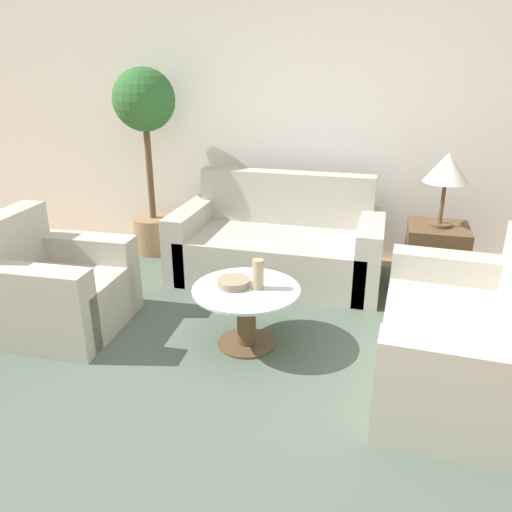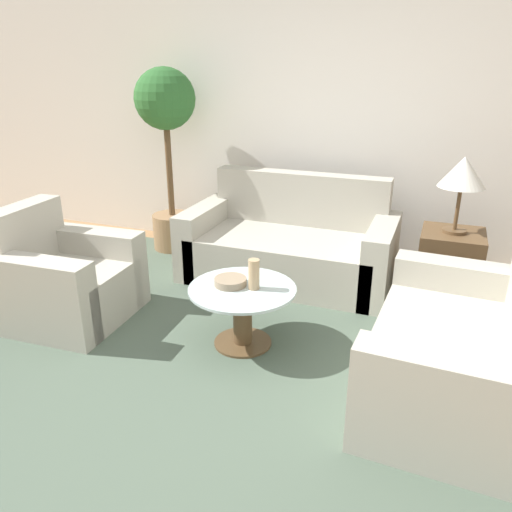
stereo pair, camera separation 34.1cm
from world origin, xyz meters
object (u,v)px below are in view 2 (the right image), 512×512
object	(u,v)px
table_lamp	(463,174)
potted_plant	(167,133)
loveseat	(468,355)
bowl	(230,282)
sofa_main	(291,246)
armchair	(62,282)
coffee_table	(242,308)
vase	(254,274)

from	to	relation	value
table_lamp	potted_plant	distance (m)	2.65
loveseat	bowl	distance (m)	1.49
sofa_main	table_lamp	xyz separation A→B (m)	(1.31, -0.01, 0.74)
armchair	coffee_table	distance (m)	1.40
sofa_main	coffee_table	distance (m)	1.25
sofa_main	table_lamp	world-z (taller)	table_lamp
sofa_main	coffee_table	world-z (taller)	sofa_main
armchair	bowl	size ratio (longest dim) A/B	4.14
potted_plant	bowl	world-z (taller)	potted_plant
coffee_table	bowl	world-z (taller)	bowl
vase	loveseat	bearing A→B (deg)	-4.44
armchair	bowl	xyz separation A→B (m)	(1.31, 0.11, 0.17)
potted_plant	bowl	size ratio (longest dim) A/B	8.23
armchair	coffee_table	size ratio (longest dim) A/B	1.25
loveseat	table_lamp	bearing A→B (deg)	-171.70
coffee_table	sofa_main	bearing A→B (deg)	92.35
armchair	sofa_main	bearing A→B (deg)	-47.84
armchair	coffee_table	world-z (taller)	armchair
coffee_table	bowl	size ratio (longest dim) A/B	3.32
coffee_table	potted_plant	size ratio (longest dim) A/B	0.40
sofa_main	armchair	size ratio (longest dim) A/B	2.01
coffee_table	bowl	bearing A→B (deg)	173.26
sofa_main	potted_plant	xyz separation A→B (m)	(-1.33, 0.24, 0.88)
bowl	table_lamp	bearing A→B (deg)	42.32
armchair	table_lamp	distance (m)	3.07
vase	potted_plant	bearing A→B (deg)	134.64
armchair	bowl	distance (m)	1.33
potted_plant	vase	xyz separation A→B (m)	(1.45, -1.47, -0.64)
potted_plant	vase	size ratio (longest dim) A/B	8.72
potted_plant	coffee_table	bearing A→B (deg)	-47.17
coffee_table	vase	world-z (taller)	vase
potted_plant	bowl	distance (m)	2.09
coffee_table	potted_plant	bearing A→B (deg)	132.83
sofa_main	armchair	bearing A→B (deg)	-135.07
vase	table_lamp	bearing A→B (deg)	45.94
sofa_main	coffee_table	size ratio (longest dim) A/B	2.51
table_lamp	potted_plant	xyz separation A→B (m)	(-2.64, 0.25, 0.14)
table_lamp	armchair	bearing A→B (deg)	-153.30
vase	armchair	bearing A→B (deg)	-175.58
table_lamp	bowl	world-z (taller)	table_lamp
loveseat	table_lamp	distance (m)	1.52
coffee_table	vase	xyz separation A→B (m)	(0.08, 0.01, 0.25)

